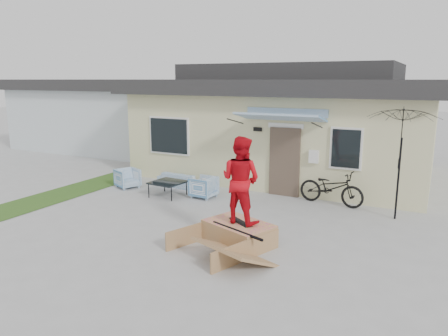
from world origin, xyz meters
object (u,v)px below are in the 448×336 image
at_px(coffee_table, 168,189).
at_px(patio_umbrella, 401,152).
at_px(skater, 241,179).
at_px(armchair_right, 204,186).
at_px(skateboard, 240,222).
at_px(armchair_left, 128,177).
at_px(skate_ramp, 239,233).
at_px(bicycle, 331,184).
at_px(loveseat, 182,177).

relative_size(coffee_table, patio_umbrella, 0.42).
height_order(patio_umbrella, skater, skater).
relative_size(armchair_right, skateboard, 0.98).
xyz_separation_m(armchair_left, skate_ramp, (5.33, -2.72, -0.11)).
distance_m(armchair_left, bicycle, 6.52).
distance_m(loveseat, bicycle, 4.89).
relative_size(skate_ramp, skater, 1.01).
distance_m(armchair_right, coffee_table, 1.12).
distance_m(armchair_left, patio_umbrella, 8.33).
distance_m(armchair_right, patio_umbrella, 5.58).
height_order(loveseat, patio_umbrella, patio_umbrella).
height_order(patio_umbrella, skate_ramp, patio_umbrella).
bearing_deg(armchair_left, skate_ramp, -93.48).
height_order(loveseat, coffee_table, loveseat).
bearing_deg(patio_umbrella, skateboard, -130.70).
bearing_deg(skate_ramp, skater, 90.00).
relative_size(coffee_table, bicycle, 0.49).
bearing_deg(coffee_table, skater, -34.14).
relative_size(coffee_table, skateboard, 1.27).
distance_m(loveseat, coffee_table, 1.19).
bearing_deg(loveseat, coffee_table, 104.64).
height_order(armchair_right, bicycle, bicycle).
relative_size(armchair_left, bicycle, 0.37).
bearing_deg(coffee_table, bicycle, 16.72).
bearing_deg(bicycle, armchair_left, 108.43).
distance_m(armchair_left, skate_ramp, 5.98).
relative_size(bicycle, skate_ramp, 1.00).
bearing_deg(skateboard, coffee_table, 179.81).
bearing_deg(armchair_right, bicycle, 109.45).
bearing_deg(coffee_table, patio_umbrella, 7.82).
height_order(armchair_left, armchair_right, armchair_right).
relative_size(armchair_left, skate_ramp, 0.37).
bearing_deg(loveseat, armchair_right, 151.68).
xyz_separation_m(bicycle, skateboard, (-1.07, -3.82, -0.11)).
height_order(coffee_table, skateboard, skateboard).
height_order(bicycle, skateboard, bicycle).
relative_size(loveseat, bicycle, 0.87).
distance_m(armchair_left, skater, 6.08).
bearing_deg(armchair_right, skater, 45.75).
bearing_deg(loveseat, patio_umbrella, -179.00).
distance_m(coffee_table, skate_ramp, 4.33).
bearing_deg(skate_ramp, bicycle, 94.46).
bearing_deg(armchair_right, skate_ramp, 45.12).
xyz_separation_m(bicycle, skate_ramp, (-1.09, -3.87, -0.37)).
xyz_separation_m(armchair_left, armchair_right, (2.81, 0.13, 0.00)).
bearing_deg(bicycle, skate_ramp, 172.58).
relative_size(loveseat, armchair_right, 2.31).
bearing_deg(armchair_right, skateboard, 45.75).
height_order(bicycle, patio_umbrella, patio_umbrella).
height_order(loveseat, armchair_left, armchair_left).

